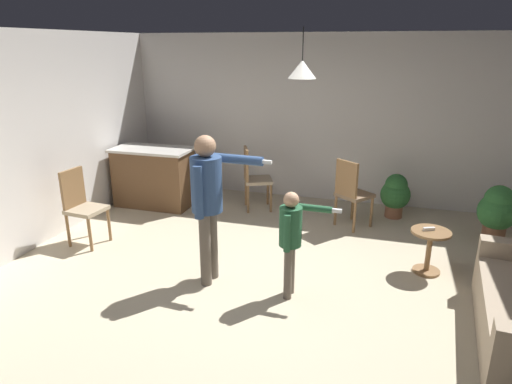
{
  "coord_description": "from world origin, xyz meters",
  "views": [
    {
      "loc": [
        1.11,
        -4.12,
        2.52
      ],
      "look_at": [
        -0.19,
        0.27,
        1.0
      ],
      "focal_mm": 31.37,
      "sensor_mm": 36.0,
      "label": 1
    }
  ],
  "objects_px": {
    "person_child": "(291,233)",
    "potted_plant_corner": "(395,194)",
    "person_adult": "(208,194)",
    "potted_plant_by_wall": "(497,210)",
    "dining_chair_by_counter": "(351,191)",
    "dining_chair_centre_back": "(82,204)",
    "spare_remote_on_table": "(429,229)",
    "kitchen_counter": "(154,177)",
    "dining_chair_near_wall": "(254,176)",
    "side_table_by_couch": "(429,246)"
  },
  "relations": [
    {
      "from": "potted_plant_corner",
      "to": "potted_plant_by_wall",
      "type": "relative_size",
      "value": 0.89
    },
    {
      "from": "dining_chair_centre_back",
      "to": "potted_plant_corner",
      "type": "bearing_deg",
      "value": 124.43
    },
    {
      "from": "kitchen_counter",
      "to": "dining_chair_centre_back",
      "type": "bearing_deg",
      "value": -96.09
    },
    {
      "from": "dining_chair_near_wall",
      "to": "spare_remote_on_table",
      "type": "xyz_separation_m",
      "value": [
        2.51,
        -1.45,
        -0.01
      ]
    },
    {
      "from": "person_child",
      "to": "potted_plant_corner",
      "type": "distance_m",
      "value": 2.88
    },
    {
      "from": "kitchen_counter",
      "to": "dining_chair_centre_back",
      "type": "distance_m",
      "value": 1.6
    },
    {
      "from": "dining_chair_centre_back",
      "to": "potted_plant_by_wall",
      "type": "height_order",
      "value": "dining_chair_centre_back"
    },
    {
      "from": "person_adult",
      "to": "kitchen_counter",
      "type": "bearing_deg",
      "value": -135.16
    },
    {
      "from": "person_child",
      "to": "dining_chair_near_wall",
      "type": "distance_m",
      "value": 2.65
    },
    {
      "from": "potted_plant_corner",
      "to": "side_table_by_couch",
      "type": "bearing_deg",
      "value": -77.65
    },
    {
      "from": "dining_chair_near_wall",
      "to": "dining_chair_centre_back",
      "type": "relative_size",
      "value": 1.0
    },
    {
      "from": "spare_remote_on_table",
      "to": "potted_plant_by_wall",
      "type": "bearing_deg",
      "value": 52.24
    },
    {
      "from": "person_adult",
      "to": "potted_plant_corner",
      "type": "distance_m",
      "value": 3.32
    },
    {
      "from": "spare_remote_on_table",
      "to": "potted_plant_corner",
      "type": "bearing_deg",
      "value": 101.5
    },
    {
      "from": "dining_chair_near_wall",
      "to": "potted_plant_by_wall",
      "type": "xyz_separation_m",
      "value": [
        3.46,
        -0.23,
        -0.13
      ]
    },
    {
      "from": "person_child",
      "to": "potted_plant_by_wall",
      "type": "distance_m",
      "value": 3.2
    },
    {
      "from": "side_table_by_couch",
      "to": "person_child",
      "type": "relative_size",
      "value": 0.45
    },
    {
      "from": "dining_chair_near_wall",
      "to": "potted_plant_corner",
      "type": "xyz_separation_m",
      "value": [
        2.16,
        0.27,
        -0.17
      ]
    },
    {
      "from": "dining_chair_near_wall",
      "to": "dining_chair_centre_back",
      "type": "bearing_deg",
      "value": -66.26
    },
    {
      "from": "side_table_by_couch",
      "to": "dining_chair_centre_back",
      "type": "xyz_separation_m",
      "value": [
        -4.3,
        -0.42,
        0.22
      ]
    },
    {
      "from": "dining_chair_by_counter",
      "to": "dining_chair_near_wall",
      "type": "relative_size",
      "value": 1.0
    },
    {
      "from": "person_child",
      "to": "potted_plant_corner",
      "type": "bearing_deg",
      "value": 160.85
    },
    {
      "from": "kitchen_counter",
      "to": "potted_plant_corner",
      "type": "xyz_separation_m",
      "value": [
        3.76,
        0.55,
        -0.1
      ]
    },
    {
      "from": "side_table_by_couch",
      "to": "person_adult",
      "type": "distance_m",
      "value": 2.58
    },
    {
      "from": "person_child",
      "to": "spare_remote_on_table",
      "type": "distance_m",
      "value": 1.69
    },
    {
      "from": "kitchen_counter",
      "to": "dining_chair_near_wall",
      "type": "relative_size",
      "value": 1.26
    },
    {
      "from": "person_child",
      "to": "potted_plant_by_wall",
      "type": "bearing_deg",
      "value": 135.07
    },
    {
      "from": "person_child",
      "to": "potted_plant_by_wall",
      "type": "xyz_separation_m",
      "value": [
        2.33,
        2.17,
        -0.29
      ]
    },
    {
      "from": "side_table_by_couch",
      "to": "dining_chair_by_counter",
      "type": "bearing_deg",
      "value": 131.54
    },
    {
      "from": "potted_plant_by_wall",
      "to": "potted_plant_corner",
      "type": "bearing_deg",
      "value": 159.24
    },
    {
      "from": "kitchen_counter",
      "to": "dining_chair_centre_back",
      "type": "relative_size",
      "value": 1.26
    },
    {
      "from": "person_adult",
      "to": "person_child",
      "type": "distance_m",
      "value": 0.97
    },
    {
      "from": "dining_chair_near_wall",
      "to": "dining_chair_by_counter",
      "type": "bearing_deg",
      "value": 54.83
    },
    {
      "from": "kitchen_counter",
      "to": "person_child",
      "type": "xyz_separation_m",
      "value": [
        2.73,
        -2.11,
        0.23
      ]
    },
    {
      "from": "potted_plant_corner",
      "to": "potted_plant_by_wall",
      "type": "distance_m",
      "value": 1.39
    },
    {
      "from": "kitchen_counter",
      "to": "person_adult",
      "type": "bearing_deg",
      "value": -48.63
    },
    {
      "from": "person_adult",
      "to": "spare_remote_on_table",
      "type": "xyz_separation_m",
      "value": [
        2.3,
        0.9,
        -0.48
      ]
    },
    {
      "from": "person_child",
      "to": "person_adult",
      "type": "bearing_deg",
      "value": -91.41
    },
    {
      "from": "kitchen_counter",
      "to": "potted_plant_by_wall",
      "type": "distance_m",
      "value": 5.06
    },
    {
      "from": "dining_chair_near_wall",
      "to": "spare_remote_on_table",
      "type": "bearing_deg",
      "value": 37.06
    },
    {
      "from": "person_adult",
      "to": "dining_chair_centre_back",
      "type": "height_order",
      "value": "person_adult"
    },
    {
      "from": "dining_chair_by_counter",
      "to": "dining_chair_centre_back",
      "type": "distance_m",
      "value": 3.66
    },
    {
      "from": "person_child",
      "to": "dining_chair_by_counter",
      "type": "xyz_separation_m",
      "value": [
        0.42,
        2.06,
        -0.17
      ]
    },
    {
      "from": "dining_chair_near_wall",
      "to": "dining_chair_centre_back",
      "type": "height_order",
      "value": "same"
    },
    {
      "from": "person_adult",
      "to": "spare_remote_on_table",
      "type": "bearing_deg",
      "value": 114.76
    },
    {
      "from": "person_child",
      "to": "spare_remote_on_table",
      "type": "height_order",
      "value": "person_child"
    },
    {
      "from": "potted_plant_corner",
      "to": "dining_chair_centre_back",
      "type": "bearing_deg",
      "value": -151.41
    },
    {
      "from": "kitchen_counter",
      "to": "potted_plant_corner",
      "type": "bearing_deg",
      "value": 8.36
    },
    {
      "from": "person_adult",
      "to": "side_table_by_couch",
      "type": "bearing_deg",
      "value": 114.46
    },
    {
      "from": "person_adult",
      "to": "spare_remote_on_table",
      "type": "relative_size",
      "value": 12.67
    }
  ]
}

